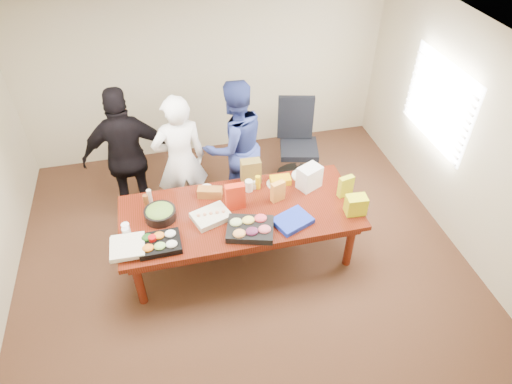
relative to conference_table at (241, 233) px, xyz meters
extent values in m
cube|color=#47301E|center=(0.00, 0.00, -0.39)|extent=(5.50, 5.00, 0.02)
cube|color=white|center=(0.00, 0.00, 2.33)|extent=(5.50, 5.00, 0.02)
cube|color=beige|center=(0.00, 2.50, 0.98)|extent=(5.50, 0.04, 2.70)
cube|color=beige|center=(2.75, 0.00, 0.98)|extent=(0.04, 5.00, 2.70)
cube|color=white|center=(2.72, 0.60, 1.12)|extent=(0.03, 1.40, 1.10)
cube|color=beige|center=(2.68, 0.60, 1.12)|extent=(0.04, 1.36, 1.00)
cube|color=#4C1C0F|center=(0.00, 0.00, 0.00)|extent=(2.80, 1.20, 0.75)
cube|color=black|center=(1.15, 1.31, 0.24)|extent=(0.76, 0.76, 1.23)
imported|color=white|center=(-0.58, 0.90, 0.55)|extent=(0.73, 0.53, 1.86)
imported|color=navy|center=(0.16, 1.08, 0.55)|extent=(1.07, 0.94, 1.86)
imported|color=black|center=(-1.23, 1.10, 0.59)|extent=(1.14, 0.49, 1.93)
cube|color=black|center=(-0.95, -0.35, 0.41)|extent=(0.45, 0.36, 0.07)
cube|color=black|center=(0.04, -0.36, 0.41)|extent=(0.61, 0.53, 0.08)
cube|color=beige|center=(-0.35, -0.05, 0.41)|extent=(0.49, 0.43, 0.07)
cylinder|color=black|center=(-0.91, 0.10, 0.43)|extent=(0.45, 0.45, 0.12)
cube|color=#172DB2|center=(0.54, -0.33, 0.41)|extent=(0.49, 0.44, 0.06)
cube|color=red|center=(-0.04, 0.08, 0.54)|extent=(0.23, 0.10, 0.33)
cube|color=#CBD41E|center=(1.30, -0.01, 0.51)|extent=(0.19, 0.11, 0.27)
cube|color=orange|center=(0.48, 0.09, 0.51)|extent=(0.18, 0.13, 0.26)
cylinder|color=white|center=(0.18, 0.34, 0.45)|extent=(0.12, 0.12, 0.15)
cylinder|color=yellow|center=(0.30, 0.36, 0.47)|extent=(0.08, 0.08, 0.18)
cylinder|color=brown|center=(-1.06, 0.31, 0.47)|extent=(0.07, 0.07, 0.19)
cylinder|color=beige|center=(-1.01, 0.42, 0.46)|extent=(0.06, 0.06, 0.17)
cube|color=#E5A304|center=(0.60, 0.39, 0.42)|extent=(0.27, 0.17, 0.09)
cube|color=#9B5D25|center=(-0.30, 0.34, 0.43)|extent=(0.32, 0.20, 0.12)
cube|color=brown|center=(0.25, 0.51, 0.54)|extent=(0.25, 0.15, 0.32)
cylinder|color=#B10B0B|center=(-1.02, -0.30, 0.43)|extent=(0.10, 0.10, 0.11)
cylinder|color=white|center=(-1.30, -0.05, 0.44)|extent=(0.11, 0.11, 0.12)
cylinder|color=silver|center=(-1.30, -0.11, 0.43)|extent=(0.10, 0.10, 0.12)
cube|color=white|center=(-1.30, -0.31, 0.40)|extent=(0.36, 0.36, 0.04)
cube|color=silver|center=(-1.29, -0.33, 0.44)|extent=(0.37, 0.37, 0.04)
cylinder|color=silver|center=(0.92, 0.46, 0.38)|extent=(0.36, 0.36, 0.02)
cylinder|color=silver|center=(0.54, 0.38, 0.38)|extent=(0.26, 0.26, 0.02)
cylinder|color=#EEE5CF|center=(0.26, 0.41, 0.41)|extent=(0.18, 0.18, 0.06)
cylinder|color=white|center=(-0.33, 0.46, 0.40)|extent=(0.17, 0.17, 0.06)
cube|color=white|center=(0.93, 0.24, 0.52)|extent=(0.33, 0.30, 0.29)
cube|color=#D2D512|center=(1.30, -0.33, 0.49)|extent=(0.24, 0.18, 0.23)
camera|label=1|loc=(-0.71, -3.83, 3.98)|focal=31.68mm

